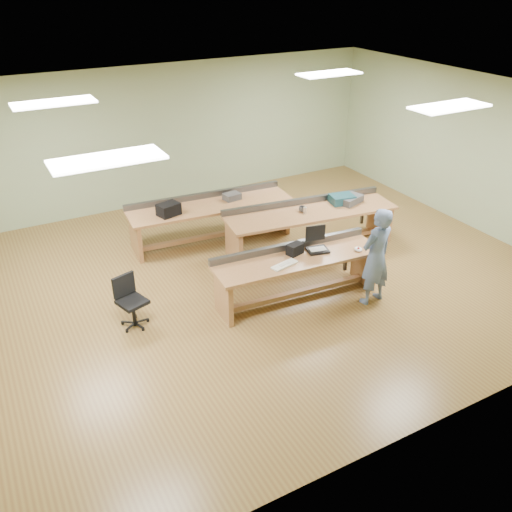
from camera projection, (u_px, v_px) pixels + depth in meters
name	position (u px, v px, depth m)	size (l,w,h in m)	color
floor	(250.00, 278.00, 9.37)	(10.00, 10.00, 0.00)	olive
ceiling	(249.00, 103.00, 7.93)	(10.00, 10.00, 0.00)	silver
wall_back	(163.00, 136.00, 11.74)	(10.00, 0.04, 3.00)	#909E78
wall_front	(432.00, 328.00, 5.56)	(10.00, 0.04, 3.00)	#909E78
wall_right	(472.00, 152.00, 10.75)	(0.04, 8.00, 3.00)	#909E78
fluor_panels	(249.00, 105.00, 7.95)	(6.20, 3.50, 0.03)	white
workbench_front	(297.00, 268.00, 8.57)	(2.77, 0.94, 0.86)	#B5774C
workbench_mid	(310.00, 219.00, 10.15)	(3.34, 1.27, 0.86)	#B5774C
workbench_back	(210.00, 213.00, 10.41)	(3.22, 1.10, 0.86)	#B5774C
person	(376.00, 257.00, 8.37)	(0.59, 0.38, 1.61)	#6B80AF
laptop_base	(318.00, 250.00, 8.64)	(0.33, 0.27, 0.04)	black
laptop_screen	(315.00, 233.00, 8.63)	(0.33, 0.02, 0.26)	black
keyboard	(285.00, 265.00, 8.23)	(0.45, 0.15, 0.03)	silver
trackball_mouse	(358.00, 249.00, 8.64)	(0.12, 0.14, 0.06)	white
camera_bag	(295.00, 249.00, 8.52)	(0.26, 0.16, 0.18)	black
task_chair	(132.00, 308.00, 8.04)	(0.54, 0.54, 0.80)	black
parts_bin_teal	(342.00, 199.00, 10.34)	(0.45, 0.33, 0.16)	#143A43
parts_bin_grey	(350.00, 199.00, 10.36)	(0.49, 0.31, 0.13)	#3D3D40
mug	(302.00, 209.00, 9.99)	(0.13, 0.13, 0.10)	#3D3D40
drinks_can	(305.00, 210.00, 9.92)	(0.07, 0.07, 0.12)	silver
storage_box_back	(169.00, 209.00, 9.83)	(0.39, 0.28, 0.22)	black
tray_back	(232.00, 196.00, 10.50)	(0.31, 0.23, 0.13)	#3D3D40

